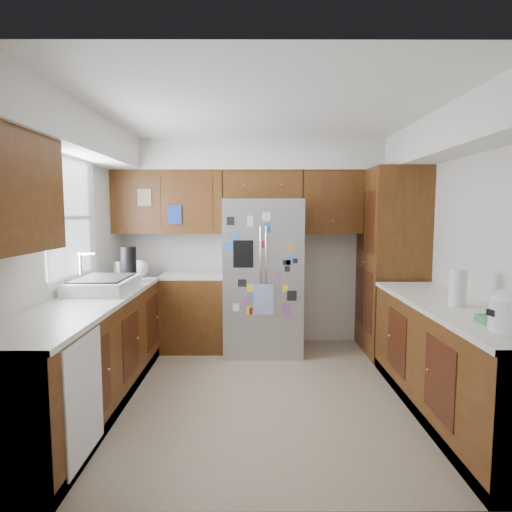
% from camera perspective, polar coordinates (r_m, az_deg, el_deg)
% --- Properties ---
extents(floor, '(3.60, 3.60, 0.00)m').
position_cam_1_polar(floor, '(4.15, 1.21, -17.61)').
color(floor, gray).
rests_on(floor, ground).
extents(room_shell, '(3.64, 3.24, 2.52)m').
position_cam_1_polar(room_shell, '(4.17, -0.32, 8.19)').
color(room_shell, beige).
rests_on(room_shell, ground).
extents(left_counter_run, '(1.36, 3.20, 0.92)m').
position_cam_1_polar(left_counter_run, '(4.22, -17.99, -11.30)').
color(left_counter_run, '#44250D').
rests_on(left_counter_run, ground).
extents(right_counter_run, '(0.63, 2.25, 0.92)m').
position_cam_1_polar(right_counter_run, '(3.89, 24.72, -13.12)').
color(right_counter_run, '#44250D').
rests_on(right_counter_run, ground).
extents(pantry, '(0.60, 0.90, 2.15)m').
position_cam_1_polar(pantry, '(5.24, 17.55, -0.76)').
color(pantry, '#44250D').
rests_on(pantry, ground).
extents(fridge, '(0.90, 0.79, 1.80)m').
position_cam_1_polar(fridge, '(5.07, 0.90, -2.69)').
color(fridge, '#A8A8AE').
rests_on(fridge, ground).
extents(bridge_cabinet, '(0.96, 0.34, 0.35)m').
position_cam_1_polar(bridge_cabinet, '(5.25, 0.87, 9.37)').
color(bridge_cabinet, '#44250D').
rests_on(bridge_cabinet, fridge).
extents(fridge_top_items, '(0.89, 0.26, 0.26)m').
position_cam_1_polar(fridge_top_items, '(5.26, 0.05, 12.54)').
color(fridge_top_items, '#2856B4').
rests_on(fridge_top_items, bridge_cabinet).
extents(sink_assembly, '(0.52, 0.70, 0.37)m').
position_cam_1_polar(sink_assembly, '(4.20, -19.73, -3.60)').
color(sink_assembly, white).
rests_on(sink_assembly, left_counter_run).
extents(left_counter_clutter, '(0.34, 0.92, 0.38)m').
position_cam_1_polar(left_counter_clutter, '(4.85, -16.37, -1.51)').
color(left_counter_clutter, black).
rests_on(left_counter_clutter, left_counter_run).
extents(paper_towel, '(0.13, 0.13, 0.29)m').
position_cam_1_polar(paper_towel, '(3.72, 25.32, -3.81)').
color(paper_towel, white).
rests_on(paper_towel, right_counter_run).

